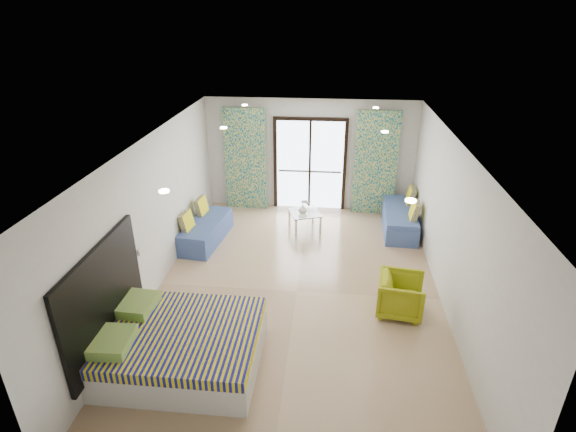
# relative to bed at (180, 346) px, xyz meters

# --- Properties ---
(floor) EXTENTS (5.00, 7.50, 0.01)m
(floor) POSITION_rel_bed_xyz_m (1.48, 1.92, -0.31)
(floor) COLOR #977A5A
(floor) RESTS_ON ground
(ceiling) EXTENTS (5.00, 7.50, 0.01)m
(ceiling) POSITION_rel_bed_xyz_m (1.48, 1.92, 2.39)
(ceiling) COLOR silver
(ceiling) RESTS_ON ground
(wall_back) EXTENTS (5.00, 0.01, 2.70)m
(wall_back) POSITION_rel_bed_xyz_m (1.48, 5.67, 1.04)
(wall_back) COLOR silver
(wall_back) RESTS_ON ground
(wall_front) EXTENTS (5.00, 0.01, 2.70)m
(wall_front) POSITION_rel_bed_xyz_m (1.48, -1.83, 1.04)
(wall_front) COLOR silver
(wall_front) RESTS_ON ground
(wall_left) EXTENTS (0.01, 7.50, 2.70)m
(wall_left) POSITION_rel_bed_xyz_m (-1.02, 1.92, 1.04)
(wall_left) COLOR silver
(wall_left) RESTS_ON ground
(wall_right) EXTENTS (0.01, 7.50, 2.70)m
(wall_right) POSITION_rel_bed_xyz_m (3.98, 1.92, 1.04)
(wall_right) COLOR silver
(wall_right) RESTS_ON ground
(balcony_door) EXTENTS (1.76, 0.08, 2.28)m
(balcony_door) POSITION_rel_bed_xyz_m (1.48, 5.64, 0.95)
(balcony_door) COLOR black
(balcony_door) RESTS_ON floor
(balcony_rail) EXTENTS (1.52, 0.03, 0.04)m
(balcony_rail) POSITION_rel_bed_xyz_m (1.48, 5.65, 0.64)
(balcony_rail) COLOR #595451
(balcony_rail) RESTS_ON balcony_door
(curtain_left) EXTENTS (1.00, 0.10, 2.50)m
(curtain_left) POSITION_rel_bed_xyz_m (-0.07, 5.49, 0.94)
(curtain_left) COLOR beige
(curtain_left) RESTS_ON floor
(curtain_right) EXTENTS (1.00, 0.10, 2.50)m
(curtain_right) POSITION_rel_bed_xyz_m (3.03, 5.49, 0.94)
(curtain_right) COLOR beige
(curtain_right) RESTS_ON floor
(downlight_a) EXTENTS (0.12, 0.12, 0.02)m
(downlight_a) POSITION_rel_bed_xyz_m (0.08, -0.08, 2.36)
(downlight_a) COLOR #FFE0B2
(downlight_a) RESTS_ON ceiling
(downlight_b) EXTENTS (0.12, 0.12, 0.02)m
(downlight_b) POSITION_rel_bed_xyz_m (2.88, -0.08, 2.36)
(downlight_b) COLOR #FFE0B2
(downlight_b) RESTS_ON ceiling
(downlight_c) EXTENTS (0.12, 0.12, 0.02)m
(downlight_c) POSITION_rel_bed_xyz_m (0.08, 2.92, 2.36)
(downlight_c) COLOR #FFE0B2
(downlight_c) RESTS_ON ceiling
(downlight_d) EXTENTS (0.12, 0.12, 0.02)m
(downlight_d) POSITION_rel_bed_xyz_m (2.88, 2.92, 2.36)
(downlight_d) COLOR #FFE0B2
(downlight_d) RESTS_ON ceiling
(downlight_e) EXTENTS (0.12, 0.12, 0.02)m
(downlight_e) POSITION_rel_bed_xyz_m (0.08, 4.92, 2.36)
(downlight_e) COLOR #FFE0B2
(downlight_e) RESTS_ON ceiling
(downlight_f) EXTENTS (0.12, 0.12, 0.02)m
(downlight_f) POSITION_rel_bed_xyz_m (2.88, 4.92, 2.36)
(downlight_f) COLOR #FFE0B2
(downlight_f) RESTS_ON ceiling
(headboard) EXTENTS (0.06, 2.10, 1.50)m
(headboard) POSITION_rel_bed_xyz_m (-0.98, -0.00, 0.74)
(headboard) COLOR black
(headboard) RESTS_ON floor
(switch_plate) EXTENTS (0.02, 0.10, 0.10)m
(switch_plate) POSITION_rel_bed_xyz_m (-0.99, 1.25, 0.74)
(switch_plate) COLOR silver
(switch_plate) RESTS_ON wall_left
(bed) EXTENTS (2.13, 1.74, 0.73)m
(bed) POSITION_rel_bed_xyz_m (0.00, 0.00, 0.00)
(bed) COLOR silver
(bed) RESTS_ON floor
(daybed_left) EXTENTS (0.84, 1.74, 0.83)m
(daybed_left) POSITION_rel_bed_xyz_m (-0.64, 3.62, -0.05)
(daybed_left) COLOR #3C538F
(daybed_left) RESTS_ON floor
(daybed_right) EXTENTS (0.77, 1.80, 0.87)m
(daybed_right) POSITION_rel_bed_xyz_m (3.59, 4.61, -0.04)
(daybed_right) COLOR #3C538F
(daybed_right) RESTS_ON floor
(coffee_table) EXTENTS (0.83, 0.83, 0.75)m
(coffee_table) POSITION_rel_bed_xyz_m (1.45, 4.39, 0.07)
(coffee_table) COLOR silver
(coffee_table) RESTS_ON floor
(vase) EXTENTS (0.24, 0.24, 0.20)m
(vase) POSITION_rel_bed_xyz_m (1.41, 4.33, 0.22)
(vase) COLOR white
(vase) RESTS_ON coffee_table
(armchair) EXTENTS (0.76, 0.80, 0.74)m
(armchair) POSITION_rel_bed_xyz_m (3.21, 1.50, 0.06)
(armchair) COLOR #969D14
(armchair) RESTS_ON floor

